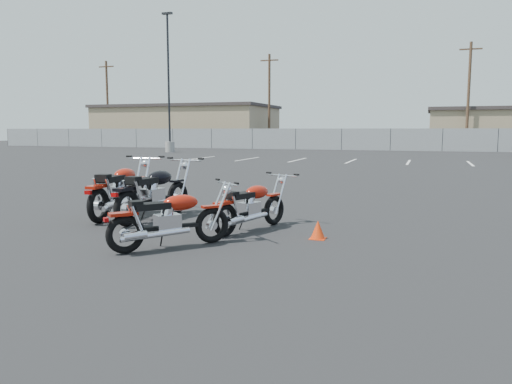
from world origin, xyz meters
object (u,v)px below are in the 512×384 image
(motorcycle_rear_red, at_px, (251,206))
(motorcycle_third_red, at_px, (170,219))
(motorcycle_front_red, at_px, (120,190))
(motorcycle_second_black, at_px, (154,193))

(motorcycle_rear_red, bearing_deg, motorcycle_third_red, -113.00)
(motorcycle_front_red, distance_m, motorcycle_third_red, 3.06)
(motorcycle_second_black, bearing_deg, motorcycle_front_red, 173.07)
(motorcycle_second_black, distance_m, motorcycle_rear_red, 2.14)
(motorcycle_third_red, distance_m, motorcycle_rear_red, 1.73)
(motorcycle_third_red, bearing_deg, motorcycle_rear_red, 67.00)
(motorcycle_third_red, height_order, motorcycle_rear_red, motorcycle_third_red)
(motorcycle_rear_red, bearing_deg, motorcycle_second_black, 169.31)
(motorcycle_front_red, xyz_separation_m, motorcycle_third_red, (2.24, -2.08, -0.09))
(motorcycle_front_red, bearing_deg, motorcycle_third_red, -42.92)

